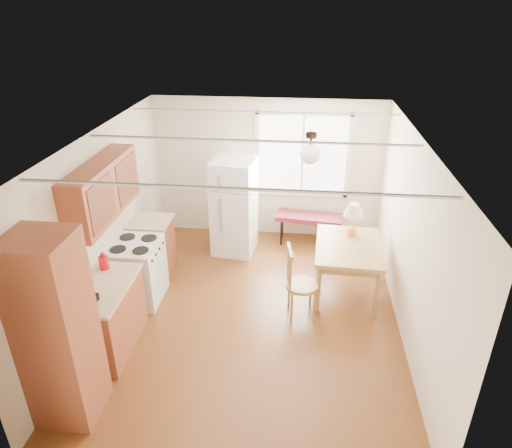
# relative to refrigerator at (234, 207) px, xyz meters

# --- Properties ---
(room_shell) EXTENTS (4.60, 5.60, 2.62)m
(room_shell) POSITION_rel_refrigerator_xyz_m (0.50, -1.77, 0.43)
(room_shell) COLOR #4F2810
(room_shell) RESTS_ON ground
(kitchen_run) EXTENTS (0.65, 3.40, 2.20)m
(kitchen_run) POSITION_rel_refrigerator_xyz_m (-1.21, -2.41, 0.02)
(kitchen_run) COLOR brown
(kitchen_run) RESTS_ON ground
(window_unit) EXTENTS (1.64, 0.05, 1.51)m
(window_unit) POSITION_rel_refrigerator_xyz_m (1.10, 0.70, 0.73)
(window_unit) COLOR white
(window_unit) RESTS_ON room_shell
(pendant_light) EXTENTS (0.26, 0.26, 0.40)m
(pendant_light) POSITION_rel_refrigerator_xyz_m (1.20, -1.37, 1.41)
(pendant_light) COLOR black
(pendant_light) RESTS_ON room_shell
(refrigerator) EXTENTS (0.76, 0.76, 1.65)m
(refrigerator) POSITION_rel_refrigerator_xyz_m (0.00, 0.00, 0.00)
(refrigerator) COLOR white
(refrigerator) RESTS_ON ground
(bench) EXTENTS (1.20, 0.57, 0.53)m
(bench) POSITION_rel_refrigerator_xyz_m (1.28, 0.43, -0.35)
(bench) COLOR maroon
(bench) RESTS_ON ground
(dining_table) EXTENTS (1.00, 1.29, 0.78)m
(dining_table) POSITION_rel_refrigerator_xyz_m (1.83, -1.06, -0.15)
(dining_table) COLOR olive
(dining_table) RESTS_ON ground
(chair) EXTENTS (0.47, 0.46, 1.02)m
(chair) POSITION_rel_refrigerator_xyz_m (1.09, -1.70, -0.24)
(chair) COLOR olive
(chair) RESTS_ON ground
(table_lamp) EXTENTS (0.29, 0.29, 0.50)m
(table_lamp) POSITION_rel_refrigerator_xyz_m (1.89, -0.71, 0.32)
(table_lamp) COLOR gold
(table_lamp) RESTS_ON dining_table
(coffee_maker) EXTENTS (0.22, 0.27, 0.37)m
(coffee_maker) POSITION_rel_refrigerator_xyz_m (-1.22, -2.99, 0.21)
(coffee_maker) COLOR black
(coffee_maker) RESTS_ON kitchen_run
(kettle) EXTENTS (0.12, 0.12, 0.23)m
(kettle) POSITION_rel_refrigerator_xyz_m (-1.31, -2.23, 0.17)
(kettle) COLOR red
(kettle) RESTS_ON kitchen_run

